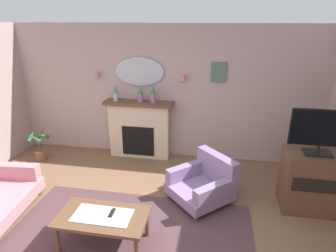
% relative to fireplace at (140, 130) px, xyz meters
% --- Properties ---
extents(wall_back, '(7.01, 0.10, 2.60)m').
position_rel_fireplace_xyz_m(wall_back, '(0.48, 0.22, 0.73)').
color(wall_back, '#B29993').
rests_on(wall_back, ground).
extents(patterned_rug, '(3.20, 2.40, 0.01)m').
position_rel_fireplace_xyz_m(patterned_rug, '(0.48, -2.60, -0.56)').
color(patterned_rug, '#4C3338').
rests_on(patterned_rug, ground).
extents(fireplace, '(1.36, 0.36, 1.16)m').
position_rel_fireplace_xyz_m(fireplace, '(0.00, 0.00, 0.00)').
color(fireplace, beige).
rests_on(fireplace, ground).
extents(mantel_vase_centre, '(0.10, 0.10, 0.32)m').
position_rel_fireplace_xyz_m(mantel_vase_centre, '(-0.45, -0.03, 0.76)').
color(mantel_vase_centre, silver).
rests_on(mantel_vase_centre, fireplace).
extents(mantel_vase_left, '(0.11, 0.11, 0.32)m').
position_rel_fireplace_xyz_m(mantel_vase_left, '(0.05, -0.03, 0.74)').
color(mantel_vase_left, '#9E6084').
rests_on(mantel_vase_left, fireplace).
extents(mantel_vase_right, '(0.11, 0.11, 0.34)m').
position_rel_fireplace_xyz_m(mantel_vase_right, '(0.30, -0.03, 0.75)').
color(mantel_vase_right, '#9E6084').
rests_on(mantel_vase_right, fireplace).
extents(wall_mirror, '(0.96, 0.06, 0.56)m').
position_rel_fireplace_xyz_m(wall_mirror, '(0.00, 0.14, 1.14)').
color(wall_mirror, '#B2BCC6').
extents(wall_sconce_left, '(0.14, 0.14, 0.14)m').
position_rel_fireplace_xyz_m(wall_sconce_left, '(-0.85, 0.09, 1.09)').
color(wall_sconce_left, '#D17066').
extents(wall_sconce_right, '(0.14, 0.14, 0.14)m').
position_rel_fireplace_xyz_m(wall_sconce_right, '(0.85, 0.09, 1.09)').
color(wall_sconce_right, '#D17066').
extents(framed_picture, '(0.28, 0.03, 0.36)m').
position_rel_fireplace_xyz_m(framed_picture, '(1.50, 0.15, 1.18)').
color(framed_picture, '#4C6B56').
extents(coffee_table, '(1.10, 0.60, 0.45)m').
position_rel_fireplace_xyz_m(coffee_table, '(0.22, -2.51, -0.19)').
color(coffee_table, brown).
rests_on(coffee_table, ground).
extents(tv_remote, '(0.04, 0.16, 0.02)m').
position_rel_fireplace_xyz_m(tv_remote, '(0.32, -2.46, -0.12)').
color(tv_remote, black).
rests_on(tv_remote, coffee_table).
extents(armchair_in_corner, '(1.15, 1.14, 0.71)m').
position_rel_fireplace_xyz_m(armchair_in_corner, '(1.39, -1.32, -0.27)').
color(armchair_in_corner, gray).
rests_on(armchair_in_corner, ground).
extents(tv_cabinet, '(0.80, 0.57, 0.90)m').
position_rel_fireplace_xyz_m(tv_cabinet, '(2.93, -1.25, -0.12)').
color(tv_cabinet, brown).
rests_on(tv_cabinet, ground).
extents(tv_flatscreen, '(0.84, 0.24, 0.65)m').
position_rel_fireplace_xyz_m(tv_flatscreen, '(2.93, -1.27, 0.68)').
color(tv_flatscreen, black).
rests_on(tv_flatscreen, tv_cabinet).
extents(potted_plant_small_fern, '(0.37, 0.35, 0.68)m').
position_rel_fireplace_xyz_m(potted_plant_small_fern, '(-1.92, -0.53, -0.27)').
color(potted_plant_small_fern, brown).
rests_on(potted_plant_small_fern, ground).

